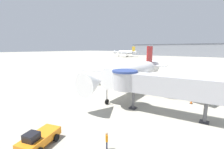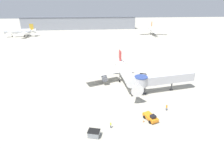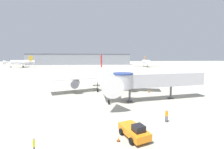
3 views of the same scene
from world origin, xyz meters
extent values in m
plane|color=#A8A393|center=(0.00, 0.00, 0.00)|extent=(800.00, 800.00, 0.00)
cylinder|color=white|center=(2.79, 3.80, 4.41)|extent=(4.12, 17.97, 3.68)
cone|color=white|center=(3.10, -8.63, 4.41)|extent=(3.78, 4.14, 3.68)
cone|color=white|center=(2.54, 14.03, 4.41)|extent=(3.82, 5.61, 3.68)
cube|color=white|center=(-5.74, 6.19, 3.77)|extent=(13.96, 8.55, 0.22)
cube|color=white|center=(11.20, 6.61, 3.77)|extent=(13.96, 7.99, 0.22)
cube|color=#B21E1E|center=(2.55, 13.75, 7.72)|extent=(0.33, 3.57, 4.79)
cube|color=white|center=(2.53, 14.31, 5.05)|extent=(9.07, 2.72, 0.18)
cylinder|color=#565960|center=(-4.65, 5.16, 2.50)|extent=(2.11, 3.62, 2.03)
cylinder|color=#565960|center=(10.16, 5.52, 2.50)|extent=(2.11, 3.62, 2.03)
cylinder|color=#4C4C51|center=(3.02, -5.27, 1.51)|extent=(0.18, 0.18, 2.12)
cylinder|color=black|center=(3.02, -5.27, 0.45)|extent=(0.28, 0.91, 0.90)
cylinder|color=#4C4C51|center=(1.08, 6.00, 1.51)|extent=(0.22, 0.22, 2.12)
cylinder|color=black|center=(1.08, 6.00, 0.45)|extent=(0.42, 0.91, 0.90)
cylinder|color=#4C4C51|center=(4.40, 6.08, 1.51)|extent=(0.22, 0.22, 2.12)
cylinder|color=black|center=(4.40, 6.08, 0.45)|extent=(0.42, 0.91, 0.90)
cube|color=#B7B7BC|center=(15.43, -3.05, 4.41)|extent=(19.20, 5.16, 2.80)
cylinder|color=#B7B7BC|center=(6.01, -4.34, 4.41)|extent=(3.90, 3.90, 2.80)
cylinder|color=navy|center=(6.01, -4.34, 5.96)|extent=(4.10, 4.10, 0.30)
cylinder|color=#56565B|center=(7.52, -4.13, 1.50)|extent=(0.44, 0.44, 3.01)
cube|color=#333338|center=(7.52, -4.13, 0.06)|extent=(1.10, 1.10, 0.12)
cylinder|color=#56565B|center=(17.32, -2.79, 1.50)|extent=(0.44, 0.44, 3.01)
cube|color=#333338|center=(17.32, -2.79, 0.06)|extent=(1.10, 1.10, 0.12)
cube|color=orange|center=(4.63, -18.02, 0.76)|extent=(3.11, 4.52, 0.78)
cube|color=black|center=(4.91, -18.90, 1.50)|extent=(1.47, 1.46, 0.70)
cylinder|color=black|center=(4.03, -19.40, 0.37)|extent=(0.52, 0.80, 0.74)
cylinder|color=black|center=(5.92, -18.79, 0.37)|extent=(0.52, 0.80, 0.74)
cylinder|color=black|center=(3.34, -17.24, 0.37)|extent=(0.52, 0.80, 0.74)
cylinder|color=black|center=(5.23, -16.63, 0.37)|extent=(0.52, 0.80, 0.74)
cube|color=gray|center=(-9.55, -22.12, 0.69)|extent=(2.85, 2.43, 1.38)
cube|color=black|center=(-9.55, -22.12, 1.42)|extent=(3.02, 2.57, 0.08)
cube|color=black|center=(14.74, 3.76, 0.02)|extent=(0.48, 0.48, 0.04)
cone|color=orange|center=(14.74, 3.76, 0.42)|extent=(0.33, 0.33, 0.75)
cylinder|color=white|center=(14.74, 3.76, 0.51)|extent=(0.18, 0.18, 0.09)
cube|color=black|center=(2.76, -18.60, 0.02)|extent=(0.37, 0.37, 0.04)
cone|color=orange|center=(2.76, -18.60, 0.33)|extent=(0.25, 0.25, 0.57)
cylinder|color=white|center=(2.76, -18.60, 0.40)|extent=(0.14, 0.14, 0.07)
cylinder|color=#1E2338|center=(10.31, -14.49, 0.44)|extent=(0.13, 0.13, 0.88)
cylinder|color=#1E2338|center=(10.44, -14.62, 0.44)|extent=(0.13, 0.13, 0.88)
cube|color=orange|center=(10.38, -14.55, 1.23)|extent=(0.39, 0.39, 0.70)
sphere|color=tan|center=(10.38, -14.55, 1.70)|extent=(0.24, 0.24, 0.24)
cylinder|color=#1E2338|center=(-5.55, -19.92, 0.39)|extent=(0.11, 0.11, 0.78)
cylinder|color=#1E2338|center=(-5.60, -19.76, 0.39)|extent=(0.11, 0.11, 0.78)
cube|color=#D1E019|center=(-5.57, -19.84, 1.09)|extent=(0.27, 0.35, 0.62)
sphere|color=tan|center=(-5.57, -19.84, 1.50)|extent=(0.21, 0.21, 0.21)
cylinder|color=white|center=(53.84, 115.63, 5.14)|extent=(6.87, 16.50, 4.27)
cone|color=white|center=(51.83, 103.73, 5.14)|extent=(4.99, 5.34, 4.27)
cone|color=white|center=(55.42, 125.00, 5.14)|extent=(5.28, 7.03, 4.27)
cube|color=white|center=(46.44, 119.18, 4.39)|extent=(12.02, 5.98, 0.22)
cube|color=white|center=(61.99, 116.55, 4.39)|extent=(12.21, 9.17, 0.22)
cube|color=orange|center=(55.36, 124.68, 8.99)|extent=(0.82, 3.52, 5.55)
cube|color=white|center=(55.47, 125.31, 5.89)|extent=(8.12, 3.73, 0.18)
cylinder|color=#4C4C51|center=(52.42, 107.24, 1.78)|extent=(0.18, 0.18, 2.46)
cylinder|color=black|center=(52.42, 107.24, 0.55)|extent=(0.44, 1.13, 1.10)
cylinder|color=#4C4C51|center=(52.27, 117.92, 1.78)|extent=(0.22, 0.22, 2.46)
cylinder|color=black|center=(52.27, 117.92, 0.55)|extent=(0.58, 1.15, 1.10)
cylinder|color=#4C4C51|center=(56.06, 117.28, 1.78)|extent=(0.22, 0.22, 2.46)
cylinder|color=black|center=(56.06, 117.28, 0.55)|extent=(0.58, 1.15, 1.10)
cylinder|color=silver|center=(-70.69, 121.79, 5.00)|extent=(16.44, 6.71, 4.14)
cone|color=silver|center=(-82.45, 119.83, 5.00)|extent=(5.17, 4.83, 4.14)
cone|color=silver|center=(-61.38, 123.35, 5.00)|extent=(6.80, 5.10, 4.14)
cube|color=silver|center=(-69.73, 129.94, 4.27)|extent=(9.16, 12.29, 0.22)
cube|color=silver|center=(-67.14, 114.39, 4.27)|extent=(5.96, 12.13, 0.22)
cube|color=gold|center=(-61.69, 123.29, 8.72)|extent=(3.47, 0.81, 5.38)
cube|color=silver|center=(-61.08, 123.40, 5.72)|extent=(3.70, 8.20, 0.18)
cylinder|color=#4C4C51|center=(-79.03, 120.40, 1.74)|extent=(0.18, 0.18, 2.38)
cylinder|color=black|center=(-79.03, 120.40, 0.55)|extent=(1.13, 0.44, 1.10)
cylinder|color=#4C4C51|center=(-69.03, 123.96, 1.74)|extent=(0.22, 0.22, 2.38)
cylinder|color=black|center=(-69.03, 123.96, 0.55)|extent=(1.15, 0.58, 1.10)
cylinder|color=#4C4C51|center=(-68.42, 120.28, 1.74)|extent=(0.22, 0.22, 2.38)
cylinder|color=black|center=(-68.42, 120.28, 0.55)|extent=(1.15, 0.58, 1.10)
cube|color=gray|center=(-18.58, 175.00, 6.76)|extent=(134.94, 18.63, 13.52)
cube|color=#4C515B|center=(-18.58, 175.00, 14.12)|extent=(134.94, 19.00, 1.20)
camera|label=1|loc=(18.45, -24.60, 9.60)|focal=24.00mm
camera|label=2|loc=(-9.77, -52.94, 26.43)|focal=28.00mm
camera|label=3|loc=(0.17, -33.99, 9.12)|focal=24.00mm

